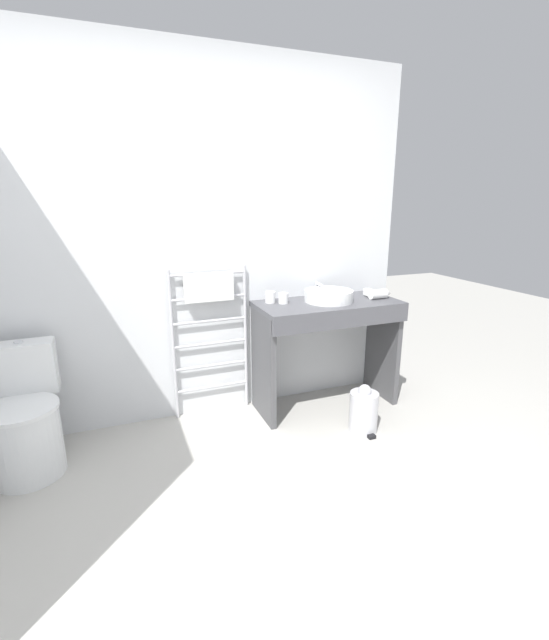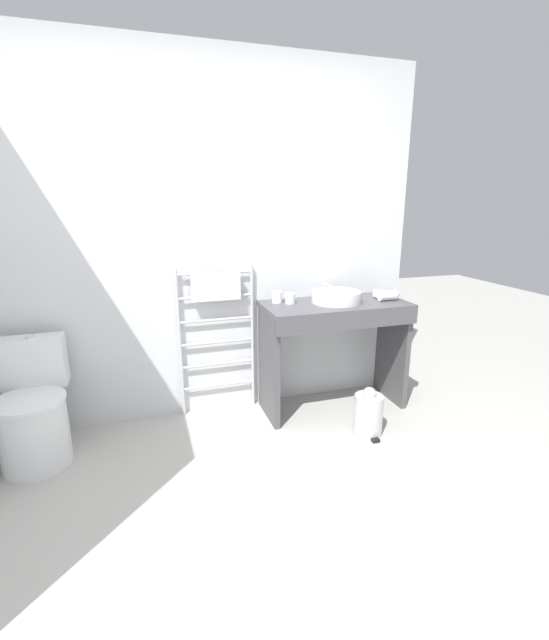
% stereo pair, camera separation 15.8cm
% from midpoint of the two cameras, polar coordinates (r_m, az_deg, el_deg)
% --- Properties ---
extents(ground_plane, '(12.00, 12.00, 0.00)m').
position_cam_midpoint_polar(ground_plane, '(2.18, -0.61, -29.56)').
color(ground_plane, '#B2AFA8').
extents(wall_back, '(3.10, 0.12, 2.51)m').
position_cam_midpoint_polar(wall_back, '(3.10, -11.43, 9.98)').
color(wall_back, silver).
rests_on(wall_back, ground_plane).
extents(toilet, '(0.41, 0.54, 0.74)m').
position_cam_midpoint_polar(toilet, '(2.98, -31.71, -11.75)').
color(toilet, white).
rests_on(toilet, ground_plane).
extents(towel_radiator, '(0.56, 0.06, 1.10)m').
position_cam_midpoint_polar(towel_radiator, '(3.08, -10.10, 0.90)').
color(towel_radiator, silver).
rests_on(towel_radiator, ground_plane).
extents(vanity_counter, '(1.06, 0.49, 0.83)m').
position_cam_midpoint_polar(vanity_counter, '(3.21, 5.72, -2.04)').
color(vanity_counter, '#4C4C51').
rests_on(vanity_counter, ground_plane).
extents(sink_basin, '(0.36, 0.36, 0.08)m').
position_cam_midpoint_polar(sink_basin, '(3.16, 5.82, 3.26)').
color(sink_basin, white).
rests_on(sink_basin, vanity_counter).
extents(faucet, '(0.02, 0.10, 0.11)m').
position_cam_midpoint_polar(faucet, '(3.32, 4.38, 4.40)').
color(faucet, silver).
rests_on(faucet, vanity_counter).
extents(cup_near_wall, '(0.08, 0.08, 0.08)m').
position_cam_midpoint_polar(cup_near_wall, '(3.10, -2.04, 3.05)').
color(cup_near_wall, white).
rests_on(cup_near_wall, vanity_counter).
extents(cup_near_edge, '(0.07, 0.07, 0.08)m').
position_cam_midpoint_polar(cup_near_edge, '(3.08, -0.28, 2.92)').
color(cup_near_edge, white).
rests_on(cup_near_edge, vanity_counter).
extents(hair_dryer, '(0.18, 0.16, 0.07)m').
position_cam_midpoint_polar(hair_dryer, '(3.32, 12.32, 3.45)').
color(hair_dryer, white).
rests_on(hair_dryer, vanity_counter).
extents(trash_bin, '(0.20, 0.23, 0.34)m').
position_cam_midpoint_polar(trash_bin, '(3.06, 10.32, -11.83)').
color(trash_bin, silver).
rests_on(trash_bin, ground_plane).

